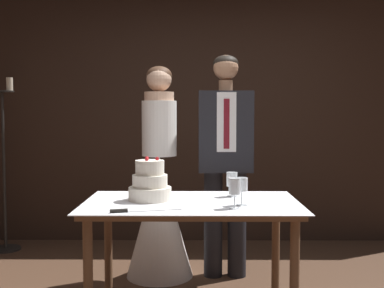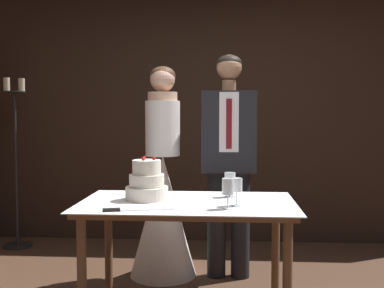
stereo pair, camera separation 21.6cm
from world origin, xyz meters
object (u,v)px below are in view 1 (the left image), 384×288
at_px(cake_table, 192,216).
at_px(wine_glass_middle, 232,181).
at_px(groom, 225,154).
at_px(cake_knife, 132,211).
at_px(wine_glass_near, 235,188).
at_px(wine_glass_far, 242,185).
at_px(candle_stand, 4,170).
at_px(bride, 160,200).
at_px(tiered_cake, 150,184).

height_order(cake_table, wine_glass_middle, wine_glass_middle).
relative_size(cake_table, groom, 0.76).
distance_m(cake_table, cake_knife, 0.47).
distance_m(wine_glass_near, wine_glass_far, 0.11).
relative_size(cake_table, candle_stand, 0.82).
bearing_deg(bride, tiered_cake, -90.26).
relative_size(cake_table, wine_glass_far, 8.01).
distance_m(cake_table, groom, 0.93).
bearing_deg(cake_table, cake_knife, -136.81).
height_order(wine_glass_near, wine_glass_far, wine_glass_near).
height_order(cake_table, tiered_cake, tiered_cake).
bearing_deg(bride, wine_glass_middle, -50.14).
height_order(cake_knife, candle_stand, candle_stand).
bearing_deg(wine_glass_near, wine_glass_middle, 87.84).
bearing_deg(candle_stand, wine_glass_middle, -33.29).
distance_m(tiered_cake, wine_glass_far, 0.60).
distance_m(cake_table, tiered_cake, 0.34).
xyz_separation_m(wine_glass_near, wine_glass_far, (0.05, 0.09, 0.00)).
xyz_separation_m(cake_knife, groom, (0.60, 1.15, 0.23)).
relative_size(tiered_cake, wine_glass_near, 1.55).
distance_m(wine_glass_far, groom, 0.96).
relative_size(wine_glass_far, groom, 0.10).
height_order(cake_table, wine_glass_far, wine_glass_far).
bearing_deg(tiered_cake, wine_glass_near, -26.83).
xyz_separation_m(bride, groom, (0.53, -0.00, 0.38)).
height_order(wine_glass_middle, groom, groom).
distance_m(tiered_cake, bride, 0.82).
bearing_deg(bride, cake_table, -72.31).
relative_size(groom, candle_stand, 1.07).
relative_size(cake_knife, wine_glass_near, 2.25).
xyz_separation_m(cake_table, bride, (-0.27, 0.83, -0.05)).
height_order(tiered_cake, groom, groom).
distance_m(tiered_cake, wine_glass_near, 0.59).
bearing_deg(groom, wine_glass_near, -90.59).
height_order(tiered_cake, wine_glass_middle, tiered_cake).
xyz_separation_m(tiered_cake, wine_glass_near, (0.52, -0.27, 0.02)).
distance_m(wine_glass_middle, groom, 0.65).
height_order(tiered_cake, bride, bride).
distance_m(groom, candle_stand, 2.22).
distance_m(wine_glass_middle, bride, 0.87).
xyz_separation_m(tiered_cake, candle_stand, (-1.55, 1.51, -0.10)).
distance_m(wine_glass_near, wine_glass_middle, 0.40).
xyz_separation_m(cake_table, tiered_cake, (-0.27, 0.06, 0.20)).
xyz_separation_m(cake_table, cake_knife, (-0.34, -0.32, 0.10)).
xyz_separation_m(cake_table, wine_glass_near, (0.26, -0.21, 0.21)).
relative_size(tiered_cake, candle_stand, 0.17).
bearing_deg(groom, wine_glass_far, -87.56).
relative_size(cake_knife, candle_stand, 0.24).
distance_m(wine_glass_near, bride, 1.20).
relative_size(cake_knife, wine_glass_far, 2.39).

